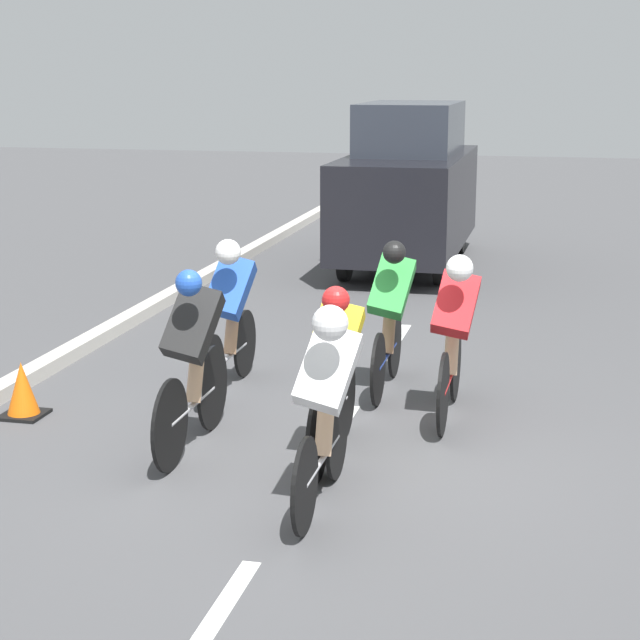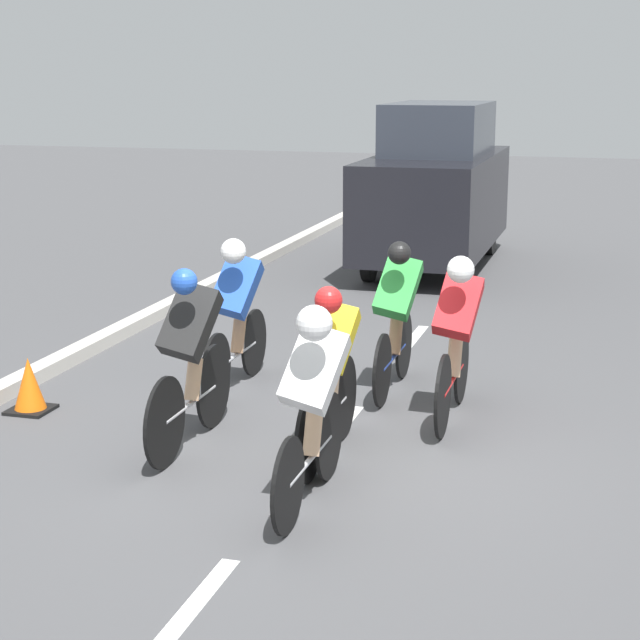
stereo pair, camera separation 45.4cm
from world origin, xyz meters
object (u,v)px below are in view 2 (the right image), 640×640
cyclist_yellow (329,370)px  traffic_cone (29,386)px  cyclist_blue (236,310)px  cyclist_black (190,355)px  cyclist_green (396,313)px  cyclist_white (313,398)px  support_car (436,188)px  cyclist_red (456,334)px

cyclist_yellow → traffic_cone: cyclist_yellow is taller
cyclist_blue → cyclist_black: cyclist_black is taller
cyclist_green → cyclist_white: cyclist_white is taller
support_car → traffic_cone: bearing=74.9°
cyclist_black → cyclist_white: bearing=145.1°
support_car → traffic_cone: size_ratio=9.07×
cyclist_blue → cyclist_green: cyclist_blue is taller
cyclist_blue → cyclist_yellow: (-1.32, 1.52, -0.05)m
traffic_cone → support_car: bearing=-105.1°
cyclist_yellow → support_car: size_ratio=0.38×
cyclist_green → cyclist_black: 2.28m
cyclist_red → cyclist_green: bearing=-45.1°
cyclist_red → traffic_cone: size_ratio=3.45×
cyclist_red → traffic_cone: (3.65, 0.76, -0.54)m
cyclist_blue → cyclist_white: (-1.46, 2.43, 0.01)m
cyclist_green → support_car: support_car is taller
cyclist_green → traffic_cone: size_ratio=3.30×
cyclist_white → support_car: 9.47m
cyclist_black → cyclist_red: bearing=-146.5°
cyclist_blue → traffic_cone: 1.96m
cyclist_black → cyclist_white: 1.54m
cyclist_black → support_car: size_ratio=0.38×
cyclist_white → traffic_cone: bearing=-24.5°
cyclist_black → cyclist_white: size_ratio=1.04×
cyclist_green → cyclist_blue: bearing=14.3°
cyclist_yellow → cyclist_white: bearing=98.7°
support_car → cyclist_white: bearing=95.1°
cyclist_green → cyclist_white: bearing=90.5°
cyclist_yellow → cyclist_white: 0.92m
cyclist_red → cyclist_blue: bearing=-8.0°
cyclist_white → traffic_cone: cyclist_white is taller
cyclist_yellow → traffic_cone: 2.95m
cyclist_blue → cyclist_yellow: 2.01m
cyclist_black → cyclist_red: size_ratio=1.01×
cyclist_blue → cyclist_black: 1.56m
cyclist_green → support_car: 6.69m
cyclist_green → traffic_cone: 3.35m
cyclist_white → cyclist_black: bearing=-34.9°
cyclist_black → traffic_cone: 1.90m
cyclist_yellow → cyclist_blue: bearing=-49.1°
cyclist_white → cyclist_red: size_ratio=0.97×
cyclist_yellow → cyclist_white: (-0.14, 0.91, 0.06)m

